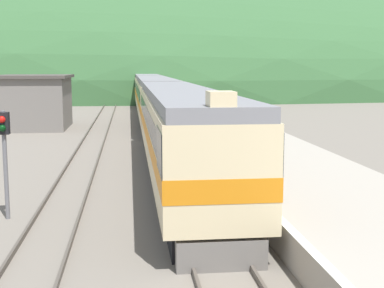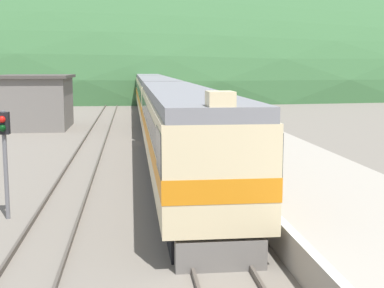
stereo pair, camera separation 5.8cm
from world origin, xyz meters
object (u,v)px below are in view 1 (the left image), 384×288
at_px(express_train_lead_car, 180,131).
at_px(carriage_fourth, 142,82).
at_px(carriage_second, 155,99).
at_px(signal_post_siding, 4,142).
at_px(carriage_third, 146,88).

height_order(express_train_lead_car, carriage_fourth, express_train_lead_car).
relative_size(carriage_second, signal_post_siding, 6.44).
bearing_deg(express_train_lead_car, carriage_fourth, 90.00).
height_order(carriage_second, carriage_third, same).
xyz_separation_m(express_train_lead_car, carriage_fourth, (0.00, 71.27, -0.01)).
height_order(carriage_fourth, signal_post_siding, carriage_fourth).
distance_m(express_train_lead_car, signal_post_siding, 8.22).
xyz_separation_m(express_train_lead_car, carriage_third, (0.00, 47.42, -0.01)).
distance_m(express_train_lead_car, carriage_third, 47.42).
distance_m(carriage_third, carriage_fourth, 23.84).
relative_size(carriage_third, signal_post_siding, 6.44).
distance_m(carriage_second, carriage_third, 23.84).
bearing_deg(express_train_lead_car, signal_post_siding, -139.21).
distance_m(express_train_lead_car, carriage_fourth, 71.27).
bearing_deg(signal_post_siding, express_train_lead_car, 40.79).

